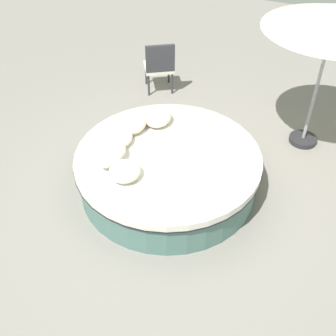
% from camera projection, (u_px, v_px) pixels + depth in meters
% --- Properties ---
extents(ground_plane, '(16.00, 16.00, 0.00)m').
position_uv_depth(ground_plane, '(168.00, 186.00, 5.98)').
color(ground_plane, gray).
extents(round_bed, '(2.53, 2.53, 0.58)m').
position_uv_depth(round_bed, '(168.00, 171.00, 5.78)').
color(round_bed, '#4C726B').
rests_on(round_bed, ground_plane).
extents(throw_pillow_0, '(0.47, 0.36, 0.20)m').
position_uv_depth(throw_pillow_0, '(159.00, 118.00, 6.09)').
color(throw_pillow_0, beige).
rests_on(throw_pillow_0, round_bed).
extents(throw_pillow_1, '(0.47, 0.33, 0.22)m').
position_uv_depth(throw_pillow_1, '(134.00, 124.00, 5.96)').
color(throw_pillow_1, beige).
rests_on(throw_pillow_1, round_bed).
extents(throw_pillow_2, '(0.44, 0.34, 0.16)m').
position_uv_depth(throw_pillow_2, '(120.00, 139.00, 5.73)').
color(throw_pillow_2, beige).
rests_on(throw_pillow_2, round_bed).
extents(throw_pillow_3, '(0.52, 0.32, 0.22)m').
position_uv_depth(throw_pillow_3, '(112.00, 155.00, 5.43)').
color(throw_pillow_3, beige).
rests_on(throw_pillow_3, round_bed).
extents(throw_pillow_4, '(0.42, 0.40, 0.20)m').
position_uv_depth(throw_pillow_4, '(125.00, 171.00, 5.20)').
color(throw_pillow_4, beige).
rests_on(throw_pillow_4, round_bed).
extents(patio_chair, '(0.70, 0.71, 0.98)m').
position_uv_depth(patio_chair, '(159.00, 64.00, 7.59)').
color(patio_chair, '#333338').
rests_on(patio_chair, ground_plane).
extents(patio_umbrella, '(1.90, 1.90, 2.21)m').
position_uv_depth(patio_umbrella, '(335.00, 19.00, 5.45)').
color(patio_umbrella, '#262628').
rests_on(patio_umbrella, ground_plane).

